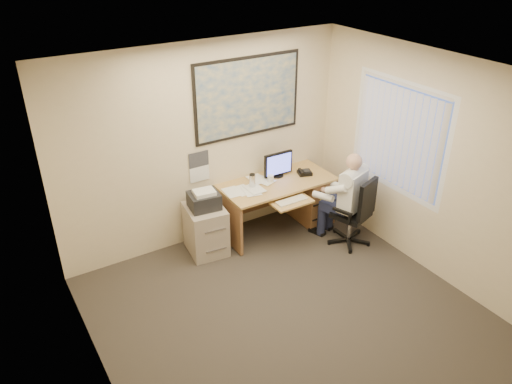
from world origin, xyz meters
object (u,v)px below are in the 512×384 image
desk (295,195)px  person (351,199)px  office_chair (351,225)px  filing_cabinet (205,225)px

desk → person: size_ratio=1.22×
office_chair → person: bearing=59.7°
desk → filing_cabinet: size_ratio=1.74×
filing_cabinet → desk: bearing=7.0°
desk → filing_cabinet: 1.45m
desk → filing_cabinet: (-1.45, 0.00, -0.05)m
desk → office_chair: size_ratio=1.59×
filing_cabinet → person: bearing=-17.7°
desk → office_chair: (0.30, -0.89, -0.15)m
filing_cabinet → person: (1.76, -0.81, 0.26)m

